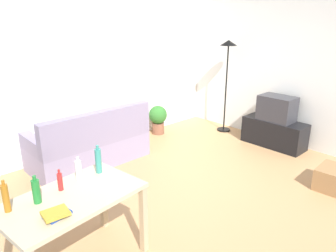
% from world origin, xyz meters
% --- Properties ---
extents(ground_plane, '(5.20, 4.40, 0.02)m').
position_xyz_m(ground_plane, '(0.00, 0.00, -0.01)').
color(ground_plane, tan).
extents(wall_rear, '(5.20, 0.10, 2.70)m').
position_xyz_m(wall_rear, '(0.00, 2.20, 1.35)').
color(wall_rear, white).
rests_on(wall_rear, ground_plane).
extents(wall_right, '(0.10, 4.40, 2.70)m').
position_xyz_m(wall_right, '(2.60, 0.00, 1.35)').
color(wall_right, silver).
rests_on(wall_right, ground_plane).
extents(couch, '(1.81, 0.84, 0.92)m').
position_xyz_m(couch, '(-0.54, 1.59, 0.31)').
color(couch, gray).
rests_on(couch, ground_plane).
extents(tv_stand, '(0.44, 1.10, 0.48)m').
position_xyz_m(tv_stand, '(2.25, -0.01, 0.24)').
color(tv_stand, black).
rests_on(tv_stand, ground_plane).
extents(tv, '(0.41, 0.60, 0.44)m').
position_xyz_m(tv, '(2.25, -0.01, 0.70)').
color(tv, '#2D2D33').
rests_on(tv, tv_stand).
extents(torchiere_lamp, '(0.32, 0.32, 1.81)m').
position_xyz_m(torchiere_lamp, '(2.25, 1.11, 1.41)').
color(torchiere_lamp, black).
rests_on(torchiere_lamp, ground_plane).
extents(desk, '(1.27, 0.83, 0.76)m').
position_xyz_m(desk, '(-1.81, -0.31, 0.65)').
color(desk, '#C6B28E').
rests_on(desk, ground_plane).
extents(potted_plant, '(0.36, 0.36, 0.57)m').
position_xyz_m(potted_plant, '(1.15, 1.90, 0.33)').
color(potted_plant, brown).
rests_on(potted_plant, ground_plane).
extents(storage_box, '(0.50, 0.37, 0.30)m').
position_xyz_m(storage_box, '(1.42, -1.34, 0.15)').
color(storage_box, olive).
rests_on(storage_box, ground_plane).
extents(bottle_amber, '(0.05, 0.05, 0.28)m').
position_xyz_m(bottle_amber, '(-2.29, -0.17, 0.88)').
color(bottle_amber, '#9E6019').
rests_on(bottle_amber, desk).
extents(bottle_green, '(0.07, 0.07, 0.25)m').
position_xyz_m(bottle_green, '(-2.06, -0.21, 0.87)').
color(bottle_green, '#1E722D').
rests_on(bottle_green, desk).
extents(bottle_red, '(0.05, 0.05, 0.20)m').
position_xyz_m(bottle_red, '(-1.83, -0.15, 0.85)').
color(bottle_red, '#AD2323').
rests_on(bottle_red, desk).
extents(bottle_clear, '(0.06, 0.06, 0.23)m').
position_xyz_m(bottle_clear, '(-1.61, -0.07, 0.86)').
color(bottle_clear, silver).
rests_on(bottle_clear, desk).
extents(bottle_tall, '(0.06, 0.06, 0.29)m').
position_xyz_m(bottle_tall, '(-1.40, -0.09, 0.89)').
color(bottle_tall, teal).
rests_on(bottle_tall, desk).
extents(book_stack, '(0.23, 0.18, 0.05)m').
position_xyz_m(book_stack, '(-2.04, -0.51, 0.79)').
color(book_stack, navy).
rests_on(book_stack, desk).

